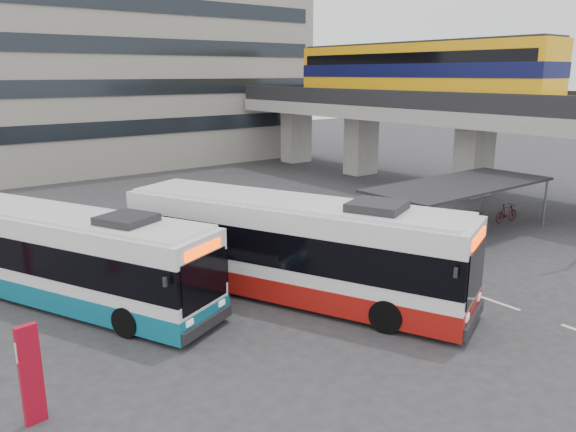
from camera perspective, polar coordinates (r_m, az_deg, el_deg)
ground at (r=20.48m, az=9.63°, el=-7.80°), size 120.00×120.00×0.00m
viaduct at (r=40.20m, az=13.14°, el=11.95°), size 8.00×32.00×9.68m
bike_shelter at (r=28.17m, az=16.91°, el=1.39°), size 10.00×4.00×2.54m
office_block at (r=52.87m, az=-16.40°, el=19.05°), size 30.00×15.00×25.00m
road_markings at (r=20.74m, az=20.57°, el=-8.25°), size 0.15×7.60×0.01m
bus_main at (r=19.58m, az=0.25°, el=-3.27°), size 7.42×12.61×3.71m
bus_teal at (r=20.46m, az=-21.55°, el=-3.96°), size 6.96×11.49×3.39m
pedestrian at (r=17.02m, az=-10.81°, el=-9.55°), size 0.44×0.63×1.66m
sign_totem_south at (r=14.04m, az=-24.67°, el=-14.30°), size 0.51×0.21×2.37m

